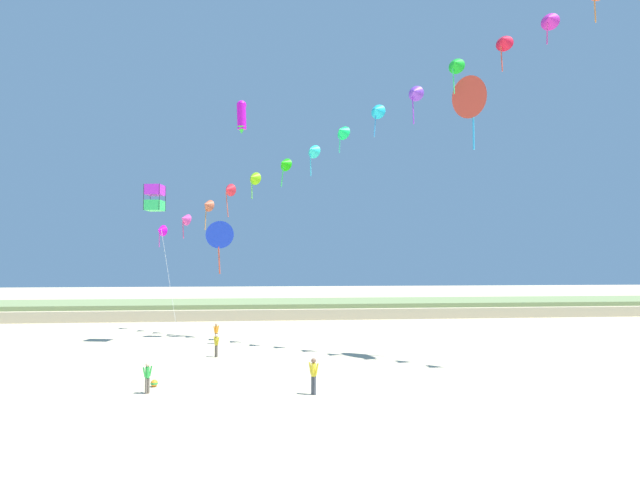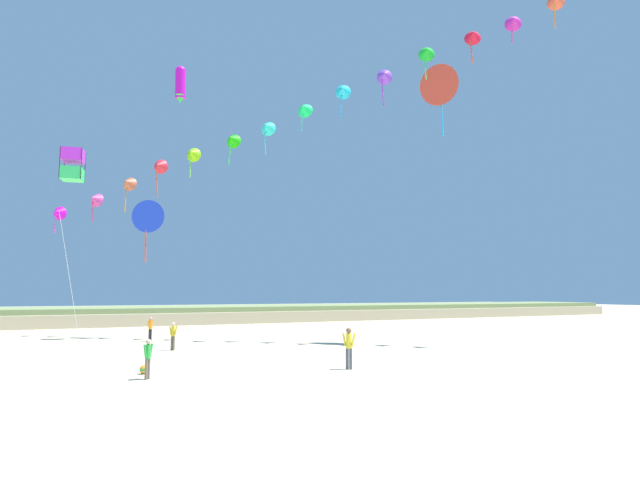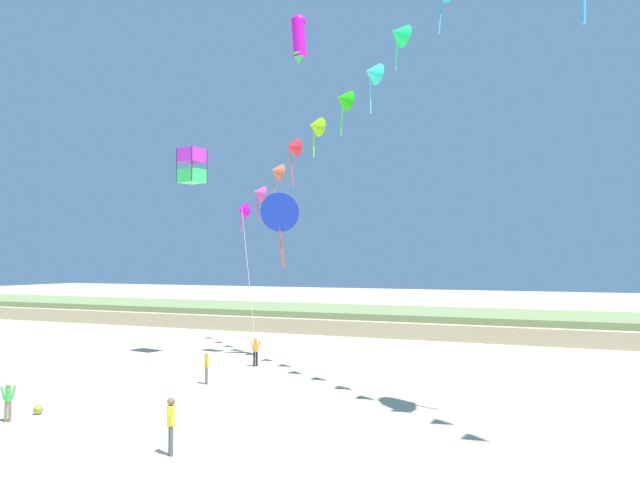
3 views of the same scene
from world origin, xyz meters
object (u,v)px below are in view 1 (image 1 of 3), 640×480
Objects in this scene: large_kite_mid_trail at (242,116)px; large_kite_outer_drift at (219,234)px; person_mid_center at (216,332)px; large_kite_high_solo at (473,97)px; person_far_left at (147,376)px; beach_ball at (154,383)px; person_near_right at (216,344)px; large_kite_low_lead at (155,198)px; person_near_left at (314,374)px.

large_kite_outer_drift is at bearing 142.75° from large_kite_mid_trail.
large_kite_high_solo is (17.73, -8.53, 16.56)m from person_mid_center.
person_far_left is 26.42m from large_kite_high_solo.
person_far_left is at bearing -91.08° from beach_ball.
person_far_left is at bearing -103.95° from person_near_right.
person_far_left is at bearing -96.52° from person_mid_center.
large_kite_low_lead is (-5.16, 1.15, 10.73)m from person_mid_center.
person_far_left is (-8.03, 1.01, -0.14)m from person_near_left.
large_kite_low_lead is at bearing 130.03° from person_near_right.
person_mid_center is 0.77× the size of large_kite_low_lead.
person_near_left is 0.37× the size of large_kite_outer_drift.
large_kite_low_lead reaches higher than person_far_left.
large_kite_low_lead is 10.02m from large_kite_mid_trail.
person_near_left is at bearing -56.35° from large_kite_low_lead.
person_near_right is 0.95× the size of person_mid_center.
large_kite_high_solo reaches higher than person_mid_center.
person_near_right is at bearing -83.98° from person_mid_center.
person_near_left is 4.81× the size of beach_ball.
person_near_left reaches higher than person_mid_center.
beach_ball is at bearing -165.08° from large_kite_high_solo.
large_kite_high_solo is at bearing -22.92° from large_kite_low_lead.
person_far_left is 1.53m from beach_ball.
large_kite_mid_trail is 10.30m from large_kite_outer_drift.
person_mid_center is 13.83m from beach_ball.
large_kite_low_lead is 5.81× the size of beach_ball.
person_mid_center reaches higher than person_near_right.
person_far_left is at bearing -78.03° from large_kite_low_lead.
large_kite_outer_drift is 13.03× the size of beach_ball.
large_kite_mid_trail is 7.93× the size of beach_ball.
beach_ball is (3.46, -14.85, -11.49)m from large_kite_low_lead.
large_kite_outer_drift is at bearing 94.93° from person_near_right.
beach_ball is (-8.00, 2.37, -0.83)m from person_near_left.
large_kite_low_lead reaches higher than large_kite_outer_drift.
large_kite_low_lead is at bearing 157.08° from large_kite_high_solo.
large_kite_high_solo is at bearing -9.35° from person_near_right.
person_far_left is (-1.72, -15.07, -0.08)m from person_mid_center.
person_near_right is 12.10m from large_kite_outer_drift.
large_kite_mid_trail is at bearing 146.91° from large_kite_high_solo.
person_near_left is 8.09m from person_far_left.
person_near_left is 0.35× the size of large_kite_high_solo.
large_kite_high_solo is (19.45, 6.54, 16.64)m from person_far_left.
person_mid_center is (-6.31, 16.07, -0.07)m from person_near_left.
beach_ball is (-19.43, -5.18, -17.32)m from large_kite_high_solo.
large_kite_outer_drift reaches higher than person_mid_center.
large_kite_outer_drift is at bearing 146.44° from large_kite_high_solo.
person_mid_center is 4.50× the size of beach_ball.
person_mid_center is at bearing -132.60° from large_kite_mid_trail.
person_near_left is 23.28m from large_kite_low_lead.
large_kite_mid_trail reaches higher than beach_ball.
person_near_right is at bearing -85.07° from large_kite_outer_drift.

